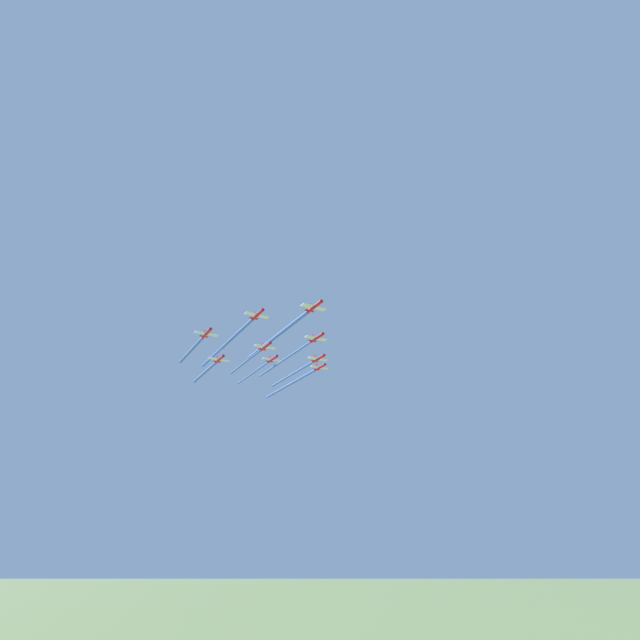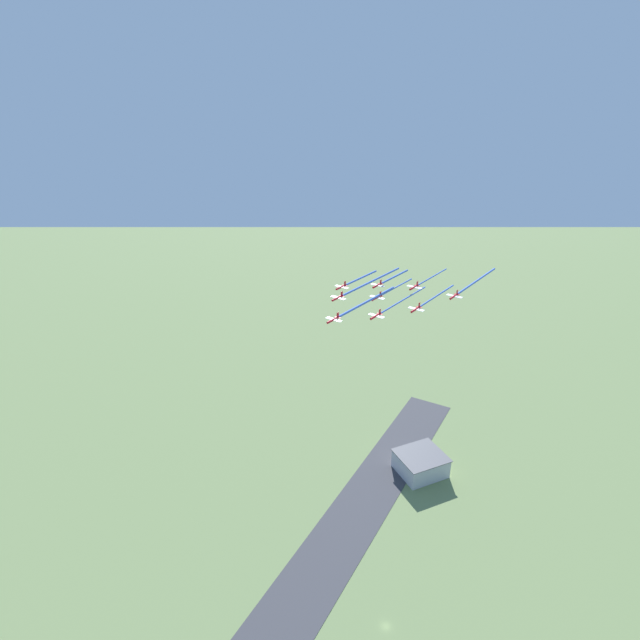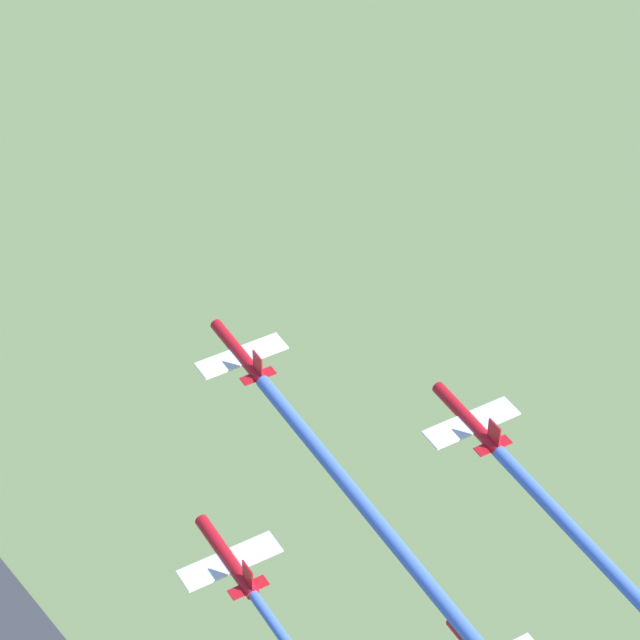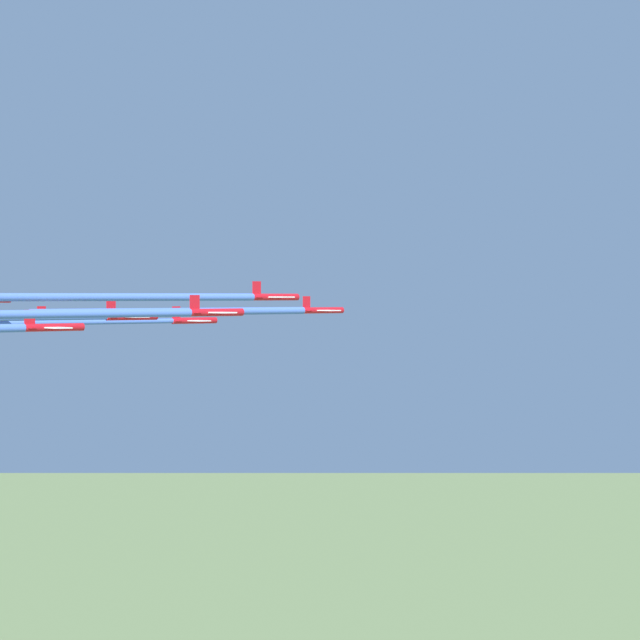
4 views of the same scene
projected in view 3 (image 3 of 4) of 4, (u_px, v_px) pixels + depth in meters
name	position (u px, v px, depth m)	size (l,w,h in m)	color
jet_0	(240.00, 354.00, 127.58)	(8.18, 8.00, 2.84)	red
jet_1	(229.00, 559.00, 112.50)	(8.18, 8.00, 2.84)	red
jet_2	(470.00, 421.00, 118.26)	(8.18, 8.00, 2.84)	red
smoke_trail_0	(423.00, 578.00, 109.06)	(43.23, 24.12, 1.14)	#4C72D8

